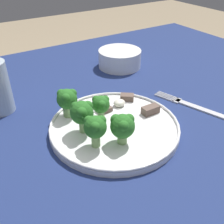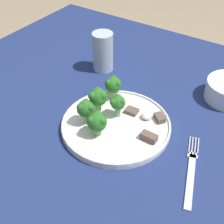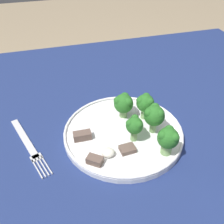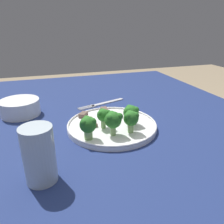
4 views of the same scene
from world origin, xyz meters
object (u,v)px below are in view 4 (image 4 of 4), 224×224
at_px(dinner_plate, 112,125).
at_px(fork, 102,104).
at_px(cream_bowl, 20,108).
at_px(drinking_glass, 39,158).

distance_m(dinner_plate, fork, 0.21).
height_order(fork, cream_bowl, cream_bowl).
relative_size(dinner_plate, drinking_glass, 2.25).
xyz_separation_m(cream_bowl, drinking_glass, (-0.38, -0.07, 0.03)).
distance_m(fork, drinking_glass, 0.47).
bearing_deg(dinner_plate, drinking_glass, 131.38).
relative_size(fork, drinking_glass, 1.66).
bearing_deg(drinking_glass, fork, -30.71).
bearing_deg(fork, drinking_glass, 149.29).
bearing_deg(fork, dinner_plate, 172.94).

